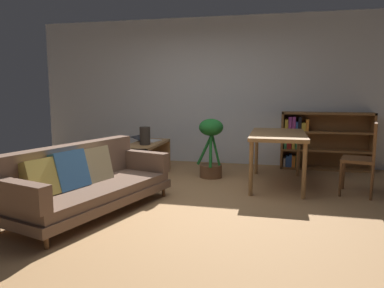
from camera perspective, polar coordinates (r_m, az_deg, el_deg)
name	(u,v)px	position (r m, az deg, el deg)	size (l,w,h in m)	color
ground_plane	(171,203)	(4.48, -3.33, -9.29)	(8.16, 8.16, 0.00)	#A87A4C
back_wall_panel	(211,91)	(6.91, 2.95, 8.25)	(6.80, 0.10, 2.70)	silver
fabric_couch	(84,181)	(4.27, -16.55, -5.63)	(1.33, 2.13, 0.75)	brown
media_console	(147,160)	(5.91, -7.12, -2.48)	(0.45, 1.18, 0.53)	olive
open_laptop	(147,140)	(6.08, -7.02, 0.66)	(0.47, 0.37, 0.08)	silver
desk_speaker	(145,136)	(5.65, -7.40, 1.29)	(0.16, 0.16, 0.28)	#2D2823
potted_floor_plant	(211,145)	(5.70, 2.99, -0.12)	(0.41, 0.46, 0.93)	brown
dining_table	(278,138)	(5.34, 13.35, 0.85)	(0.76, 1.39, 0.76)	olive
dining_chair_near	(365,155)	(5.21, 25.53, -1.50)	(0.50, 0.53, 0.96)	brown
bookshelf	(319,140)	(6.71, 19.31, 0.55)	(1.51, 0.32, 1.00)	brown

